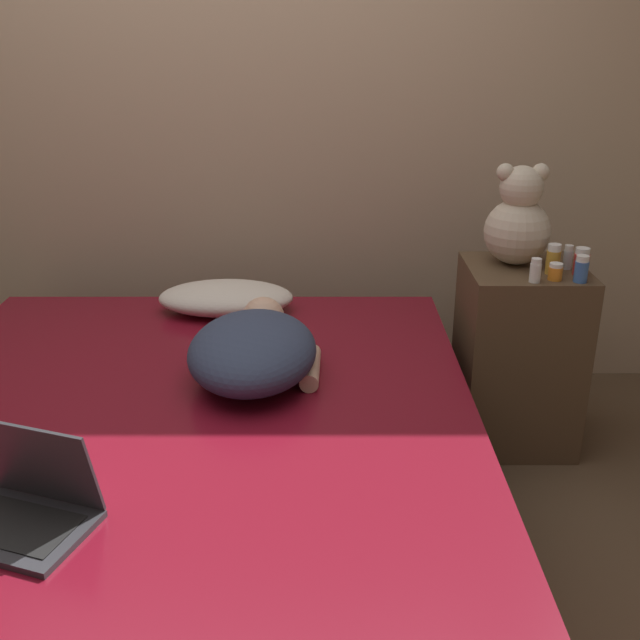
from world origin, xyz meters
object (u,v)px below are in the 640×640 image
object	(u,v)px
laptop	(27,503)
bottle_clear	(569,258)
pillow	(227,298)
bottle_white	(537,271)
bottle_blue	(583,269)
bottle_red	(583,262)
bottle_amber	(555,260)
bottle_orange	(557,272)
teddy_bear	(520,221)
person_lying	(256,348)

from	to	relation	value
laptop	bottle_clear	xyz separation A→B (m)	(1.56, 1.18, 0.22)
pillow	bottle_white	world-z (taller)	bottle_white
laptop	bottle_white	xyz separation A→B (m)	(1.40, 1.03, 0.22)
laptop	bottle_blue	xyz separation A→B (m)	(1.56, 1.03, 0.22)
bottle_red	bottle_amber	xyz separation A→B (m)	(-0.10, 0.01, 0.00)
pillow	bottle_orange	world-z (taller)	bottle_orange
laptop	bottle_orange	world-z (taller)	bottle_orange
bottle_red	bottle_blue	xyz separation A→B (m)	(-0.02, -0.08, -0.00)
pillow	bottle_white	bearing A→B (deg)	-15.17
pillow	teddy_bear	distance (m)	1.14
laptop	teddy_bear	size ratio (longest dim) A/B	0.99
person_lying	bottle_white	distance (m)	1.00
teddy_bear	bottle_white	size ratio (longest dim) A/B	4.39
bottle_blue	bottle_white	bearing A→B (deg)	-179.79
teddy_bear	bottle_amber	distance (m)	0.19
bottle_amber	bottle_blue	bearing A→B (deg)	-51.83
bottle_red	bottle_orange	xyz separation A→B (m)	(-0.11, -0.06, -0.02)
teddy_bear	bottle_clear	world-z (taller)	teddy_bear
teddy_bear	bottle_white	bearing A→B (deg)	-84.91
teddy_bear	bottle_red	distance (m)	0.27
pillow	laptop	size ratio (longest dim) A/B	1.43
bottle_amber	teddy_bear	bearing A→B (deg)	130.78
person_lying	laptop	distance (m)	0.89
person_lying	bottle_red	world-z (taller)	bottle_red
person_lying	bottle_clear	world-z (taller)	bottle_clear
bottle_orange	bottle_amber	xyz separation A→B (m)	(0.01, 0.07, 0.02)
teddy_bear	bottle_blue	size ratio (longest dim) A/B	3.93
bottle_clear	teddy_bear	bearing A→B (deg)	159.45
laptop	bottle_amber	distance (m)	1.88
bottle_white	bottle_blue	bearing A→B (deg)	0.21
bottle_amber	bottle_red	bearing A→B (deg)	-7.44
teddy_bear	bottle_blue	xyz separation A→B (m)	(0.18, -0.21, -0.11)
bottle_white	teddy_bear	bearing A→B (deg)	95.09
person_lying	teddy_bear	bearing A→B (deg)	29.12
laptop	person_lying	bearing A→B (deg)	78.15
bottle_orange	bottle_white	bearing A→B (deg)	-163.29
bottle_amber	pillow	bearing A→B (deg)	170.07
bottle_orange	teddy_bear	bearing A→B (deg)	116.74
bottle_clear	bottle_blue	world-z (taller)	bottle_blue
laptop	bottle_amber	world-z (taller)	bottle_amber
bottle_orange	pillow	bearing A→B (deg)	166.82
person_lying	bottle_orange	xyz separation A→B (m)	(1.03, 0.29, 0.16)
bottle_blue	laptop	bearing A→B (deg)	-146.46
pillow	bottle_blue	bearing A→B (deg)	-13.33
bottle_red	bottle_clear	size ratio (longest dim) A/B	1.11
pillow	bottle_blue	xyz separation A→B (m)	(1.26, -0.30, 0.21)
pillow	teddy_bear	world-z (taller)	teddy_bear
pillow	bottle_orange	bearing A→B (deg)	-13.18
pillow	bottle_clear	world-z (taller)	bottle_clear
laptop	bottle_orange	size ratio (longest dim) A/B	6.14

